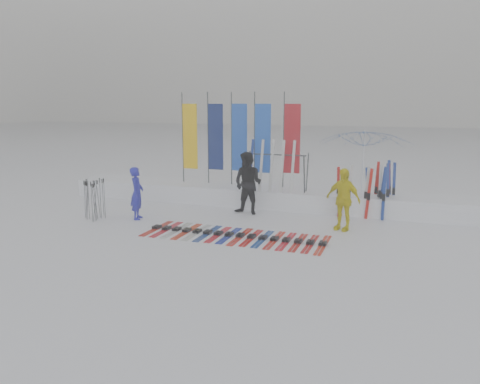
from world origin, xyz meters
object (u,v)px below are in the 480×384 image
at_px(tent_canopy, 364,169).
at_px(person_blue, 137,193).
at_px(person_black, 248,183).
at_px(person_yellow, 343,199).
at_px(ski_rack, 276,167).
at_px(ski_row, 234,235).

bearing_deg(tent_canopy, person_blue, -150.03).
bearing_deg(person_black, tent_canopy, 41.00).
bearing_deg(person_blue, person_yellow, -101.66).
relative_size(person_yellow, ski_rack, 0.84).
distance_m(tent_canopy, ski_row, 5.40).
bearing_deg(person_yellow, person_black, -175.24).
bearing_deg(ski_row, ski_rack, 87.99).
xyz_separation_m(person_black, ski_row, (0.47, -2.50, -0.94)).
relative_size(person_blue, ski_row, 0.33).
distance_m(person_blue, person_black, 3.39).
bearing_deg(person_black, person_blue, -138.73).
height_order(person_blue, person_yellow, person_yellow).
bearing_deg(person_yellow, tent_canopy, 105.52).
xyz_separation_m(person_black, person_yellow, (3.03, -0.90, -0.12)).
distance_m(person_yellow, ski_rack, 3.16).
xyz_separation_m(person_blue, ski_rack, (3.52, 2.74, 0.60)).
bearing_deg(ski_rack, person_blue, -142.07).
xyz_separation_m(person_blue, tent_canopy, (6.24, 3.60, 0.55)).
xyz_separation_m(tent_canopy, ski_row, (-2.84, -4.40, -1.30)).
xyz_separation_m(person_black, tent_canopy, (3.31, 1.90, 0.36)).
bearing_deg(ski_row, person_yellow, 32.08).
relative_size(tent_canopy, ski_row, 0.62).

